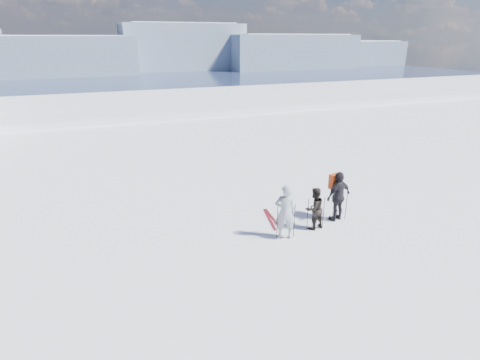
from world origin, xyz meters
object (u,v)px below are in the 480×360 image
(skier_dark, at_px, (314,209))
(skis_loose, at_px, (271,219))
(skier_grey, at_px, (285,212))
(skier_pack, at_px, (338,196))

(skier_dark, distance_m, skis_loose, 1.72)
(skier_dark, bearing_deg, skier_grey, -0.19)
(skier_grey, distance_m, skis_loose, 1.65)
(skier_grey, xyz_separation_m, skis_loose, (0.18, 1.36, -0.92))
(skier_pack, xyz_separation_m, skis_loose, (-2.21, 0.86, -0.91))
(skis_loose, bearing_deg, skier_grey, -97.74)
(skis_loose, bearing_deg, skier_pack, -21.34)
(skier_dark, xyz_separation_m, skis_loose, (-1.05, 1.14, -0.74))
(skier_dark, bearing_deg, skis_loose, -57.67)
(skier_grey, xyz_separation_m, skier_dark, (1.23, 0.22, -0.18))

